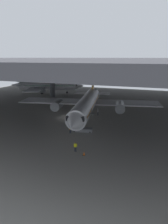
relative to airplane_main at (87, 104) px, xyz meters
name	(u,v)px	position (x,y,z in m)	size (l,w,h in m)	color
ground_plane	(72,118)	(-3.54, -1.44, -3.51)	(110.00, 110.00, 0.00)	gray
hangar_structure	(90,61)	(-3.59, 12.32, 10.07)	(121.00, 99.00, 14.20)	#4C4F54
airplane_main	(87,104)	(0.00, 0.00, 0.00)	(36.77, 37.52, 11.76)	white
boarding_stairs	(83,128)	(2.77, -10.09, -2.77)	(4.46, 2.27, 4.72)	slate
crew_worker_near_nose	(75,146)	(5.10, -19.57, -2.61)	(0.53, 0.31, 1.58)	#232838
crew_worker_by_stairs	(70,129)	(0.91, -12.10, -2.56)	(0.54, 0.28, 1.65)	#232838
airplane_distant	(47,86)	(-27.91, 28.65, -0.37)	(29.33, 29.17, 9.77)	white
traffic_cone_orange	(84,154)	(6.84, -20.30, -3.21)	(0.36, 0.36, 0.60)	black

